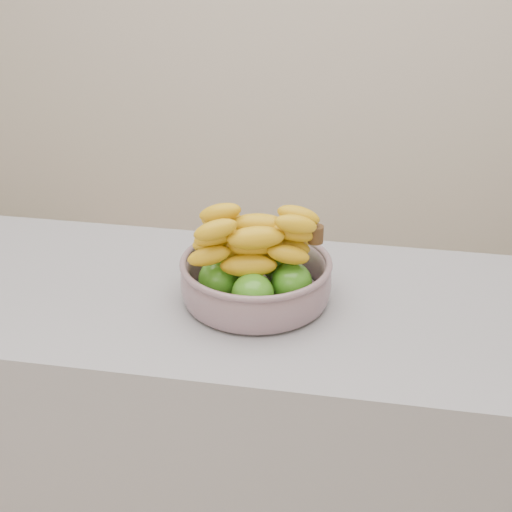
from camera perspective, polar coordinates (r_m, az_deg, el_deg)
The scene contains 2 objects.
counter at distance 1.79m, azimuth -2.52°, elevation -15.65°, with size 2.00×0.60×0.90m, color #9F9FA7.
fruit_bowl at distance 1.47m, azimuth -0.01°, elevation -1.29°, with size 0.31×0.31×0.19m.
Camera 1 is at (0.31, -1.34, 1.67)m, focal length 50.00 mm.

